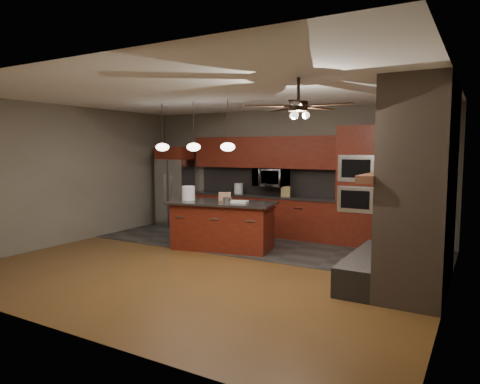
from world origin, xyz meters
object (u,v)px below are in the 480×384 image
Objects in this scene: microwave at (271,177)px; counter_box at (286,191)px; counter_bucket at (239,188)px; paint_tray at (237,202)px; paint_can at (227,200)px; white_bucket at (188,193)px; refrigerator at (177,187)px; oven_tower at (359,186)px; kitchen_island at (222,225)px; cardboard_box at (225,196)px.

counter_box is (0.40, -0.10, -0.29)m from microwave.
counter_bucket is at bearing -176.46° from microwave.
paint_tray is 1.64m from counter_box.
paint_can is 0.73× the size of counter_box.
white_bucket reaches higher than paint_tray.
paint_tray is at bearing -30.65° from refrigerator.
microwave is at bearing 178.34° from oven_tower.
counter_bucket is at bearing 86.31° from white_bucket.
oven_tower reaches higher than counter_box.
paint_can is at bearing -66.13° from counter_bucket.
refrigerator is at bearing 145.73° from paint_can.
oven_tower is at bearing 42.31° from paint_can.
oven_tower is at bearing -13.84° from counter_box.
microwave is 2.06m from white_bucket.
white_bucket is at bearing -46.27° from refrigerator.
oven_tower is 1.11× the size of kitchen_island.
refrigerator is 2.62m from cardboard_box.
kitchen_island is (-0.20, -1.73, -0.83)m from microwave.
paint_tray reaches higher than kitchen_island.
oven_tower is 2.49m from paint_tray.
refrigerator is at bearing -177.05° from microwave.
oven_tower is 9.96× the size of cardboard_box.
white_bucket is (-0.92, -1.83, -0.24)m from microwave.
cardboard_box is (-0.29, 0.38, 0.02)m from paint_can.
cardboard_box is at bearing -132.45° from counter_box.
white_bucket is at bearing 178.67° from cardboard_box.
microwave is at bearing 3.54° from counter_bucket.
microwave is 1.93m from kitchen_island.
kitchen_island is 0.58m from paint_tray.
oven_tower is 4.53m from refrigerator.
oven_tower reaches higher than kitchen_island.
oven_tower reaches higher than paint_tray.
refrigerator is 2.89m from kitchen_island.
oven_tower is at bearing 31.43° from white_bucket.
microwave reaches higher than cardboard_box.
kitchen_island is 9.16× the size of counter_bucket.
paint_tray is at bearing -114.94° from counter_box.
paint_tray is 0.50m from cardboard_box.
oven_tower is 10.86× the size of counter_box.
microwave is at bearing 47.79° from cardboard_box.
kitchen_island is 1.87m from counter_bucket.
paint_tray is (2.68, -1.59, -0.05)m from refrigerator.
kitchen_island is 1.82m from counter_box.
paint_tray is 1.58× the size of cardboard_box.
oven_tower is 2.69m from cardboard_box.
counter_bucket is at bearing 104.79° from paint_tray.
paint_tray is 1.92m from counter_bucket.
counter_bucket is (-0.61, 1.68, 0.55)m from kitchen_island.
oven_tower reaches higher than paint_can.
paint_can is (-1.98, -1.80, -0.22)m from oven_tower.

